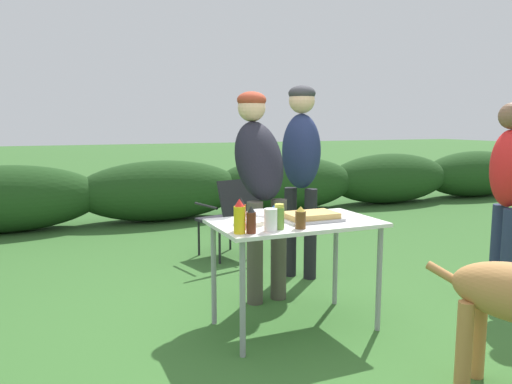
% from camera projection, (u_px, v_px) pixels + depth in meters
% --- Properties ---
extents(ground_plane, '(60.00, 60.00, 0.00)m').
position_uv_depth(ground_plane, '(294.00, 327.00, 3.43)').
color(ground_plane, '#336028').
extents(shrub_hedge, '(14.40, 0.90, 0.86)m').
position_uv_depth(shrub_hedge, '(161.00, 191.00, 7.11)').
color(shrub_hedge, '#1E4219').
rests_on(shrub_hedge, ground).
extents(folding_table, '(1.10, 0.64, 0.74)m').
position_uv_depth(folding_table, '(296.00, 232.00, 3.34)').
color(folding_table, silver).
rests_on(folding_table, ground).
extents(food_tray, '(0.39, 0.26, 0.06)m').
position_uv_depth(food_tray, '(310.00, 217.00, 3.34)').
color(food_tray, '#9E9EA3').
rests_on(food_tray, folding_table).
extents(plate_stack, '(0.21, 0.21, 0.03)m').
position_uv_depth(plate_stack, '(250.00, 222.00, 3.22)').
color(plate_stack, white).
rests_on(plate_stack, folding_table).
extents(mixing_bowl, '(0.23, 0.23, 0.06)m').
position_uv_depth(mixing_bowl, '(262.00, 214.00, 3.42)').
color(mixing_bowl, silver).
rests_on(mixing_bowl, folding_table).
extents(paper_cup_stack, '(0.08, 0.08, 0.14)m').
position_uv_depth(paper_cup_stack, '(271.00, 220.00, 3.01)').
color(paper_cup_stack, white).
rests_on(paper_cup_stack, folding_table).
extents(mayo_bottle, '(0.07, 0.07, 0.14)m').
position_uv_depth(mayo_bottle, '(274.00, 216.00, 3.14)').
color(mayo_bottle, silver).
rests_on(mayo_bottle, folding_table).
extents(relish_jar, '(0.06, 0.06, 0.16)m').
position_uv_depth(relish_jar, '(279.00, 217.00, 3.06)').
color(relish_jar, olive).
rests_on(relish_jar, folding_table).
extents(beer_bottle, '(0.07, 0.07, 0.14)m').
position_uv_depth(beer_bottle, '(301.00, 218.00, 3.08)').
color(beer_bottle, brown).
rests_on(beer_bottle, folding_table).
extents(mustard_bottle, '(0.07, 0.07, 0.21)m').
position_uv_depth(mustard_bottle, '(239.00, 217.00, 2.94)').
color(mustard_bottle, yellow).
rests_on(mustard_bottle, folding_table).
extents(bbq_sauce_bottle, '(0.06, 0.06, 0.16)m').
position_uv_depth(bbq_sauce_bottle, '(251.00, 221.00, 2.95)').
color(bbq_sauce_bottle, '#562314').
rests_on(bbq_sauce_bottle, folding_table).
extents(hot_sauce_bottle, '(0.06, 0.06, 0.20)m').
position_uv_depth(hot_sauce_bottle, '(241.00, 215.00, 3.04)').
color(hot_sauce_bottle, '#CC4214').
rests_on(hot_sauce_bottle, folding_table).
extents(standing_person_in_dark_puffer, '(0.45, 0.54, 1.63)m').
position_uv_depth(standing_person_in_dark_puffer, '(260.00, 172.00, 3.89)').
color(standing_person_in_dark_puffer, '#4C473D').
rests_on(standing_person_in_dark_puffer, ground).
extents(standing_person_in_red_jacket, '(0.42, 0.43, 1.71)m').
position_uv_depth(standing_person_in_red_jacket, '(301.00, 159.00, 4.39)').
color(standing_person_in_red_jacket, black).
rests_on(standing_person_in_red_jacket, ground).
extents(standing_person_in_navy_coat, '(0.40, 0.44, 1.54)m').
position_uv_depth(standing_person_in_navy_coat, '(508.00, 183.00, 3.86)').
color(standing_person_in_navy_coat, '#232D4C').
rests_on(standing_person_in_navy_coat, ground).
extents(camp_chair_green_behind_table, '(0.60, 0.68, 0.83)m').
position_uv_depth(camp_chair_green_behind_table, '(231.00, 214.00, 5.09)').
color(camp_chair_green_behind_table, '#232328').
rests_on(camp_chair_green_behind_table, ground).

